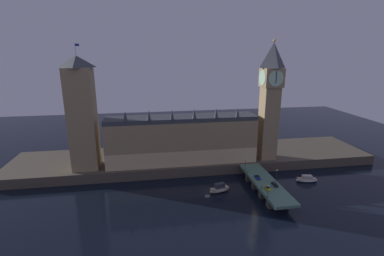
{
  "coord_description": "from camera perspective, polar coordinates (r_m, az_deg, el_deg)",
  "views": [
    {
      "loc": [
        -28.0,
        -123.87,
        67.96
      ],
      "look_at": [
        -4.81,
        20.0,
        28.12
      ],
      "focal_mm": 26.0,
      "sensor_mm": 36.0,
      "label": 1
    }
  ],
  "objects": [
    {
      "name": "boat_upstream",
      "position": [
        143.28,
        5.66,
        -12.32
      ],
      "size": [
        11.52,
        6.27,
        4.74
      ],
      "color": "#B2A893",
      "rests_on": "ground_plane"
    },
    {
      "name": "clock_tower",
      "position": [
        167.48,
        15.73,
        5.91
      ],
      "size": [
        11.46,
        11.57,
        69.27
      ],
      "color": "#9E845B",
      "rests_on": "embankment"
    },
    {
      "name": "car_southbound_lead",
      "position": [
        142.59,
        16.59,
        -11.0
      ],
      "size": [
        1.89,
        4.54,
        1.44
      ],
      "color": "black",
      "rests_on": "bridge"
    },
    {
      "name": "parliament_hall",
      "position": [
        161.04,
        -2.09,
        -2.34
      ],
      "size": [
        85.58,
        16.33,
        32.7
      ],
      "color": "#9E845B",
      "rests_on": "embankment"
    },
    {
      "name": "boat_downstream",
      "position": [
        165.45,
        22.49,
        -9.7
      ],
      "size": [
        12.06,
        6.04,
        3.64
      ],
      "color": "white",
      "rests_on": "ground_plane"
    },
    {
      "name": "victoria_tower",
      "position": [
        159.29,
        -21.61,
        2.68
      ],
      "size": [
        13.81,
        13.81,
        66.75
      ],
      "color": "#9E845B",
      "rests_on": "embankment"
    },
    {
      "name": "embankment",
      "position": [
        177.63,
        0.56,
        -6.22
      ],
      "size": [
        220.0,
        42.0,
        5.64
      ],
      "color": "#4C4438",
      "rests_on": "ground_plane"
    },
    {
      "name": "ground_plane",
      "position": [
        144.04,
        3.24,
        -12.89
      ],
      "size": [
        400.0,
        400.0,
        0.0
      ],
      "primitive_type": "plane",
      "color": "black"
    },
    {
      "name": "bridge",
      "position": [
        146.37,
        14.82,
        -11.27
      ],
      "size": [
        11.62,
        46.0,
        5.67
      ],
      "color": "#4C7560",
      "rests_on": "ground_plane"
    },
    {
      "name": "street_lamp_far",
      "position": [
        154.31,
        10.89,
        -7.14
      ],
      "size": [
        1.34,
        0.6,
        6.63
      ],
      "color": "#2D3333",
      "rests_on": "bridge"
    },
    {
      "name": "pedestrian_far_rail",
      "position": [
        152.91,
        11.39,
        -8.71
      ],
      "size": [
        0.38,
        0.38,
        1.65
      ],
      "color": "black",
      "rests_on": "bridge"
    },
    {
      "name": "pedestrian_near_rail",
      "position": [
        137.48,
        14.1,
        -11.72
      ],
      "size": [
        0.38,
        0.38,
        1.73
      ],
      "color": "black",
      "rests_on": "bridge"
    },
    {
      "name": "street_lamp_mid",
      "position": [
        146.14,
        16.98,
        -8.94
      ],
      "size": [
        1.34,
        0.6,
        6.35
      ],
      "color": "#2D3333",
      "rests_on": "bridge"
    },
    {
      "name": "car_northbound_lead",
      "position": [
        147.84,
        13.3,
        -9.79
      ],
      "size": [
        2.12,
        4.6,
        1.38
      ],
      "color": "navy",
      "rests_on": "bridge"
    },
    {
      "name": "street_lamp_near",
      "position": [
        129.79,
        15.36,
        -12.05
      ],
      "size": [
        1.34,
        0.6,
        6.18
      ],
      "color": "#2D3333",
      "rests_on": "bridge"
    },
    {
      "name": "car_northbound_trail",
      "position": [
        138.04,
        15.2,
        -11.83
      ],
      "size": [
        1.97,
        3.85,
        1.31
      ],
      "color": "yellow",
      "rests_on": "bridge"
    }
  ]
}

